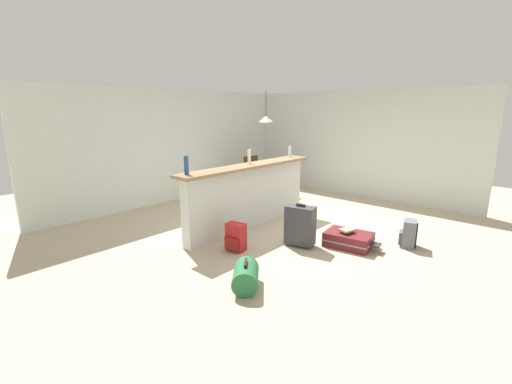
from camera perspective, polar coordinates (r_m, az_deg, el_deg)
The scene contains 18 objects.
ground_plane at distance 6.32m, azimuth 4.28°, elevation -5.78°, with size 13.00×13.00×0.05m, color #BCAD8E.
wall_back at distance 8.22m, azimuth -12.79°, elevation 7.54°, with size 6.60×0.10×2.50m, color silver.
wall_right at distance 8.76m, azimuth 15.23°, elevation 7.75°, with size 0.10×6.00×2.50m, color silver.
partition_half_wall at distance 6.06m, azimuth -1.07°, elevation -0.98°, with size 2.80×0.20×1.09m, color silver.
bar_countertop at distance 5.94m, azimuth -1.10°, elevation 4.34°, with size 2.96×0.40×0.05m, color #93704C.
bottle_blue at distance 5.11m, azimuth -11.48°, elevation 4.37°, with size 0.07×0.07×0.27m, color #284C89.
bottle_white at distance 5.98m, azimuth -1.13°, elevation 5.87°, with size 0.06×0.06×0.25m, color silver.
bottle_clear at distance 6.93m, azimuth 5.59°, elevation 6.73°, with size 0.06×0.06×0.22m, color silver.
dining_table at distance 8.32m, azimuth 1.30°, elevation 3.74°, with size 1.10×0.80×0.74m.
dining_chair_near_partition at distance 8.01m, azimuth 3.90°, elevation 2.38°, with size 0.45×0.45×0.93m.
dining_chair_far_side at distance 8.77m, azimuth -1.24°, elevation 3.38°, with size 0.48×0.48×0.93m.
pendant_lamp at distance 8.21m, azimuth 1.65°, elevation 12.02°, with size 0.34×0.34×0.77m.
suitcase_flat_maroon at distance 5.54m, azimuth 15.12°, elevation -7.59°, with size 0.59×0.87×0.22m.
backpack_grey at distance 5.80m, azimuth 23.96°, elevation -6.37°, with size 0.32×0.30×0.42m.
suitcase_upright_charcoal at distance 5.34m, azimuth 7.33°, elevation -5.49°, with size 0.33×0.48×0.67m.
backpack_red at distance 5.18m, azimuth -3.40°, elevation -7.54°, with size 0.28×0.30×0.42m.
duffel_bag_green at distance 4.16m, azimuth -1.72°, elevation -13.78°, with size 0.56×0.54×0.34m.
book_stack at distance 5.50m, azimuth 14.90°, elevation -6.16°, with size 0.30×0.23×0.06m.
Camera 1 is at (-4.74, -3.61, 2.06)m, focal length 24.13 mm.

